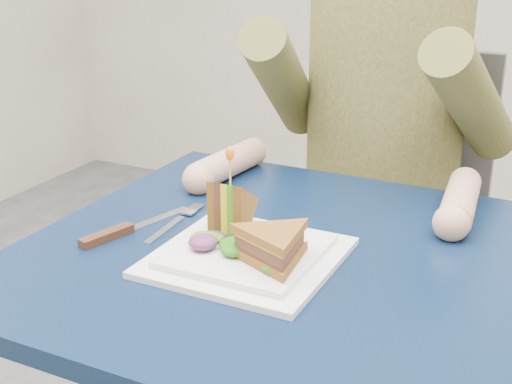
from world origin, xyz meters
The scene contains 12 objects.
table centered at (0.00, 0.00, 0.65)m, with size 0.75×0.75×0.73m.
chair centered at (0.00, 0.65, 0.54)m, with size 0.42×0.40×0.93m.
diner centered at (0.00, 0.54, 0.91)m, with size 0.54×0.59×0.74m.
plate centered at (-0.02, -0.05, 0.74)m, with size 0.26×0.26×0.02m.
sandwich_flat centered at (0.03, -0.08, 0.78)m, with size 0.18×0.18×0.05m.
sandwich_upright centered at (-0.07, -0.01, 0.78)m, with size 0.08×0.13×0.13m.
fork centered at (-0.19, 0.01, 0.73)m, with size 0.02×0.18×0.01m.
knife centered at (-0.25, -0.07, 0.74)m, with size 0.08×0.22×0.02m.
toothpick centered at (-0.07, -0.01, 0.85)m, with size 0.00×0.00×0.06m, color tan.
toothpick_frill centered at (-0.07, -0.01, 0.88)m, with size 0.01×0.01×0.02m, color orange.
lettuce_spill centered at (-0.02, -0.04, 0.76)m, with size 0.15×0.13×0.02m, color #337A14, non-canonical shape.
onion_ring centered at (-0.01, -0.05, 0.77)m, with size 0.04×0.04×0.01m, color #9E4C7A.
Camera 1 is at (0.42, -0.90, 1.20)m, focal length 50.00 mm.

